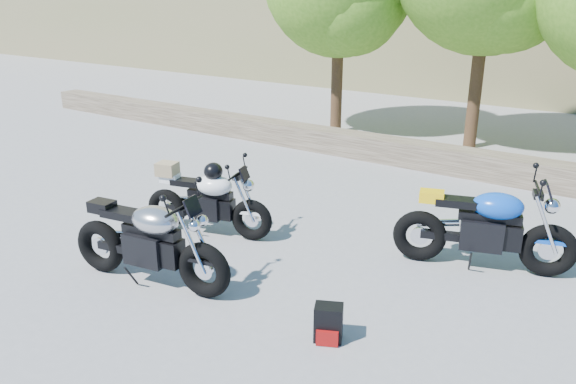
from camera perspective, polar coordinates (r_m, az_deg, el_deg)
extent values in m
plane|color=gray|center=(7.51, -5.57, -7.26)|extent=(90.00, 90.00, 0.00)
cube|color=#4A3E31|center=(11.89, 11.39, 4.00)|extent=(22.00, 0.55, 0.50)
cylinder|color=#382314|center=(14.21, 5.01, 12.05)|extent=(0.28, 0.28, 3.02)
sphere|color=#417B1B|center=(13.58, 6.52, 18.51)|extent=(2.38, 2.38, 2.38)
cylinder|color=#382314|center=(13.31, 18.66, 11.33)|extent=(0.28, 0.28, 3.36)
torus|color=black|center=(6.64, -8.51, -7.85)|extent=(0.71, 0.28, 0.69)
torus|color=black|center=(7.54, -18.52, -5.24)|extent=(0.71, 0.28, 0.69)
cylinder|color=silver|center=(6.64, -8.51, -7.85)|extent=(0.24, 0.08, 0.24)
cylinder|color=silver|center=(7.54, -18.52, -5.24)|extent=(0.24, 0.08, 0.24)
cube|color=black|center=(7.02, -14.07, -5.50)|extent=(0.56, 0.40, 0.39)
cube|color=black|center=(6.88, -13.74, -3.84)|extent=(0.77, 0.29, 0.11)
ellipsoid|color=#B2B1B6|center=(6.78, -13.33, -2.79)|extent=(0.68, 0.51, 0.33)
cube|color=black|center=(7.07, -16.39, -2.13)|extent=(0.57, 0.32, 0.10)
cube|color=black|center=(7.26, -18.36, -1.39)|extent=(0.33, 0.26, 0.14)
cylinder|color=black|center=(6.44, -10.46, -1.40)|extent=(0.15, 0.71, 0.03)
sphere|color=silver|center=(6.42, -9.10, -3.16)|extent=(0.19, 0.19, 0.19)
torus|color=black|center=(8.06, -3.70, -2.85)|extent=(0.63, 0.31, 0.61)
torus|color=black|center=(8.65, -12.20, -1.66)|extent=(0.63, 0.31, 0.61)
cylinder|color=silver|center=(8.06, -3.70, -2.85)|extent=(0.21, 0.09, 0.21)
cylinder|color=silver|center=(8.65, -12.20, -1.66)|extent=(0.21, 0.09, 0.21)
cube|color=black|center=(8.30, -8.26, -1.48)|extent=(0.52, 0.40, 0.35)
cube|color=black|center=(8.20, -7.91, -0.16)|extent=(0.69, 0.32, 0.10)
ellipsoid|color=white|center=(8.12, -7.53, 0.67)|extent=(0.63, 0.50, 0.29)
cube|color=black|center=(8.31, -10.15, 0.97)|extent=(0.52, 0.33, 0.09)
cube|color=white|center=(8.44, -11.88, 1.42)|extent=(0.31, 0.26, 0.12)
cylinder|color=black|center=(7.90, -5.10, 1.90)|extent=(0.19, 0.62, 0.03)
sphere|color=silver|center=(7.89, -4.04, 0.66)|extent=(0.17, 0.17, 0.17)
ellipsoid|color=black|center=(8.06, -7.60, 2.09)|extent=(0.33, 0.34, 0.26)
cube|color=#937B55|center=(8.42, -12.17, 2.31)|extent=(0.34, 0.32, 0.19)
torus|color=black|center=(7.74, 24.92, -5.41)|extent=(0.72, 0.38, 0.70)
torus|color=black|center=(7.64, 13.21, -4.35)|extent=(0.72, 0.38, 0.70)
cylinder|color=silver|center=(7.74, 24.92, -5.41)|extent=(0.24, 0.11, 0.24)
cylinder|color=silver|center=(7.64, 13.21, -4.35)|extent=(0.24, 0.11, 0.24)
cube|color=black|center=(7.60, 19.05, -3.99)|extent=(0.60, 0.47, 0.39)
cube|color=black|center=(7.51, 19.83, -2.36)|extent=(0.78, 0.40, 0.11)
ellipsoid|color=#0C46BE|center=(7.47, 20.55, -1.33)|extent=(0.73, 0.59, 0.33)
cube|color=black|center=(7.44, 16.87, -0.98)|extent=(0.59, 0.39, 0.10)
cube|color=yellow|center=(7.42, 14.39, -0.42)|extent=(0.36, 0.30, 0.14)
cylinder|color=black|center=(7.44, 24.12, 0.16)|extent=(0.25, 0.70, 0.03)
sphere|color=silver|center=(7.52, 25.23, -1.30)|extent=(0.20, 0.20, 0.20)
cube|color=black|center=(5.91, 4.13, -13.10)|extent=(0.35, 0.31, 0.39)
cube|color=maroon|center=(5.87, 4.00, -14.64)|extent=(0.22, 0.13, 0.16)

